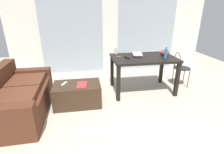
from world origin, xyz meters
TOP-DOWN VIEW (x-y plane):
  - ground_plane at (0.00, 1.29)m, footprint 8.12×8.12m
  - wall_back at (0.00, 3.38)m, footprint 5.59×0.10m
  - curtains at (0.00, 3.30)m, footprint 3.82×0.03m
  - couch at (-2.00, 1.25)m, footprint 0.93×1.73m
  - coffee_table at (-0.95, 1.38)m, footprint 0.88×0.55m
  - craft_table at (0.47, 1.76)m, footprint 1.34×0.86m
  - wire_chair at (1.41, 1.89)m, footprint 0.39×0.41m
  - bottle_near at (-0.07, 2.12)m, footprint 0.07×0.07m
  - bottle_far at (0.88, 1.60)m, footprint 0.07×0.07m
  - bowl at (0.98, 1.84)m, footprint 0.20×0.20m
  - book_stack at (0.37, 1.89)m, footprint 0.25×0.32m
  - tv_remote_on_table at (0.09, 1.73)m, footprint 0.09×0.16m
  - scissors at (-0.07, 1.89)m, footprint 0.10×0.05m
  - tv_remote_primary at (-1.18, 1.42)m, footprint 0.11×0.16m
  - magazine at (-0.86, 1.32)m, footprint 0.21×0.30m
  - shoebox at (-0.78, 0.31)m, footprint 0.34×0.23m

SIDE VIEW (x-z plane):
  - ground_plane at x=0.00m, z-range 0.00..0.00m
  - shoebox at x=-0.78m, z-range 0.00..0.15m
  - coffee_table at x=-0.95m, z-range 0.00..0.42m
  - couch at x=-2.00m, z-range -0.09..0.70m
  - magazine at x=-0.86m, z-range 0.42..0.44m
  - tv_remote_primary at x=-1.18m, z-range 0.42..0.45m
  - wire_chair at x=1.41m, z-range 0.10..0.92m
  - craft_table at x=0.47m, z-range 0.29..1.08m
  - scissors at x=-0.07m, z-range 0.79..0.79m
  - tv_remote_on_table at x=0.09m, z-range 0.79..0.81m
  - book_stack at x=0.37m, z-range 0.79..0.84m
  - bowl at x=0.98m, z-range 0.79..0.90m
  - bottle_near at x=-0.07m, z-range 0.77..0.97m
  - bottle_far at x=0.88m, z-range 0.77..1.00m
  - curtains at x=0.00m, z-range 0.00..2.16m
  - wall_back at x=0.00m, z-range 0.00..2.53m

